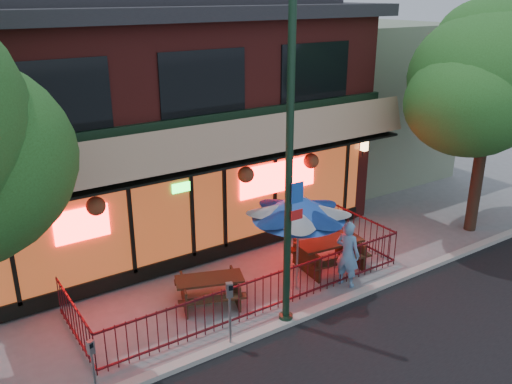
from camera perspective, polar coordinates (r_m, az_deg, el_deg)
ground at (r=13.08m, az=2.06°, el=-12.71°), size 80.00×80.00×0.00m
curb at (r=12.71m, az=3.42°, el=-13.50°), size 80.00×0.25×0.12m
restaurant_building at (r=17.48m, az=-11.71°, el=10.04°), size 12.96×9.49×8.05m
neighbor_building at (r=23.03m, az=9.29°, el=9.76°), size 6.00×7.00×6.00m
patio_fence at (r=13.10m, az=0.80°, el=-9.41°), size 8.44×2.62×1.00m
street_light at (r=11.36m, az=3.46°, el=-0.21°), size 0.43×0.32×7.00m
street_tree_right at (r=17.44m, az=23.52°, el=11.56°), size 4.80×4.80×7.02m
picnic_table_left at (r=13.29m, az=-4.89°, el=-9.90°), size 1.94×1.72×0.69m
picnic_table_right at (r=14.98m, az=7.68°, el=-6.06°), size 1.99×1.61×0.79m
patio_umbrella at (r=13.17m, az=4.51°, el=-1.61°), size 2.28×2.28×2.60m
pedestrian at (r=14.01m, az=9.61°, el=-6.44°), size 0.62×0.75×1.77m
parking_meter_near at (r=11.46m, az=-2.79°, el=-11.72°), size 0.17×0.16×1.55m
parking_meter_far at (r=10.64m, az=-16.83°, el=-16.62°), size 0.14×0.13×1.31m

